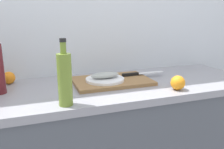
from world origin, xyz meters
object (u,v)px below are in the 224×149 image
object	(u,v)px
cutting_board	(112,81)
fish_fillet	(105,75)
chef_knife	(138,74)
olive_oil_bottle	(65,78)
white_plate	(105,79)

from	to	relation	value
cutting_board	fish_fillet	size ratio (longest dim) A/B	2.67
chef_knife	olive_oil_bottle	world-z (taller)	olive_oil_bottle
cutting_board	olive_oil_bottle	world-z (taller)	olive_oil_bottle
cutting_board	olive_oil_bottle	distance (m)	0.43
white_plate	fish_fillet	xyz separation A→B (m)	(-0.00, 0.00, 0.03)
white_plate	fish_fillet	distance (m)	0.03
olive_oil_bottle	white_plate	bearing A→B (deg)	43.78
cutting_board	chef_knife	size ratio (longest dim) A/B	1.57
fish_fillet	olive_oil_bottle	world-z (taller)	olive_oil_bottle
fish_fillet	chef_knife	size ratio (longest dim) A/B	0.59
cutting_board	chef_knife	distance (m)	0.20
fish_fillet	olive_oil_bottle	size ratio (longest dim) A/B	0.57
fish_fillet	cutting_board	bearing A→B (deg)	14.48
white_plate	fish_fillet	bearing A→B (deg)	153.43
cutting_board	chef_knife	bearing A→B (deg)	12.03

